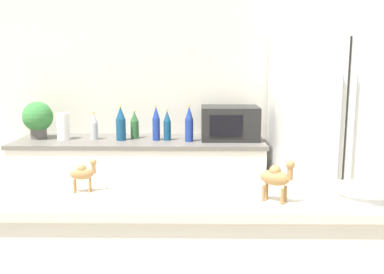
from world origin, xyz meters
name	(u,v)px	position (x,y,z in m)	size (l,w,h in m)	color
wall_back	(189,93)	(0.00, 2.73, 1.27)	(8.00, 0.06, 2.55)	silver
back_counter	(141,190)	(-0.41, 2.40, 0.45)	(2.10, 0.63, 0.90)	white
refrigerator	(329,144)	(1.17, 2.32, 0.88)	(0.92, 0.76, 1.77)	white
potted_plant	(38,118)	(-1.29, 2.43, 1.08)	(0.26, 0.26, 0.32)	#595451
paper_towel_roll	(63,126)	(-1.06, 2.38, 1.01)	(0.11, 0.11, 0.22)	white
microwave	(230,123)	(0.35, 2.42, 1.04)	(0.48, 0.37, 0.28)	black
back_bottle_0	(121,124)	(-0.56, 2.36, 1.04)	(0.08, 0.08, 0.29)	navy
back_bottle_1	(156,124)	(-0.27, 2.36, 1.04)	(0.06, 0.06, 0.29)	navy
back_bottle_2	(167,126)	(-0.17, 2.36, 1.02)	(0.06, 0.06, 0.26)	navy
back_bottle_3	(135,125)	(-0.46, 2.45, 1.01)	(0.07, 0.07, 0.24)	#2D6033
back_bottle_4	(189,124)	(0.01, 2.31, 1.04)	(0.07, 0.07, 0.30)	navy
back_bottle_5	(94,127)	(-0.80, 2.39, 1.01)	(0.06, 0.06, 0.23)	#B2B7BC
fruit_bowl	(363,192)	(0.74, 0.46, 1.04)	(0.22, 0.22, 0.05)	#B7BABF
camel_figurine	(83,173)	(-0.39, 0.54, 1.10)	(0.11, 0.06, 0.14)	olive
camel_figurine_second	(276,177)	(0.39, 0.42, 1.11)	(0.13, 0.11, 0.17)	olive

